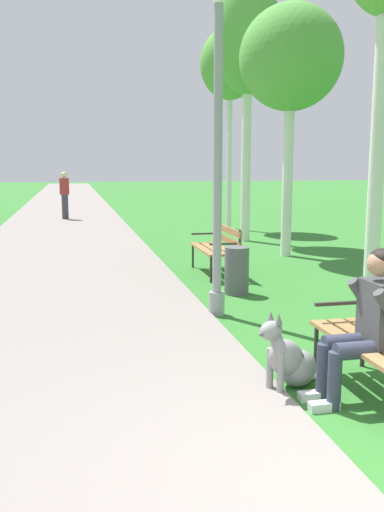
% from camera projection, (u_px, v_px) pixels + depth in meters
% --- Properties ---
extents(paved_path, '(3.83, 60.00, 0.04)m').
position_uv_depth(paved_path, '(67.00, 205.00, 25.93)').
color(paved_path, gray).
rests_on(paved_path, ground).
extents(park_bench_mid, '(0.55, 1.50, 0.85)m').
position_uv_depth(park_bench_mid, '(218.00, 245.00, 9.61)').
color(park_bench_mid, olive).
rests_on(park_bench_mid, ground).
extents(person_seated_on_near_bench, '(0.74, 0.49, 1.25)m').
position_uv_depth(person_seated_on_near_bench, '(367.00, 320.00, 4.38)').
color(person_seated_on_near_bench, '#33384C').
rests_on(person_seated_on_near_bench, ground).
extents(dog_grey, '(0.78, 0.47, 0.71)m').
position_uv_depth(dog_grey, '(290.00, 360.00, 4.69)').
color(dog_grey, gray).
rests_on(dog_grey, ground).
extents(lamp_post_near, '(0.24, 0.24, 4.05)m').
position_uv_depth(lamp_post_near, '(218.00, 148.00, 6.71)').
color(lamp_post_near, gray).
rests_on(lamp_post_near, ground).
extents(birch_tree_fourth, '(2.05, 2.11, 5.04)m').
position_uv_depth(birch_tree_fourth, '(291.00, 60.00, 11.00)').
color(birch_tree_fourth, silver).
rests_on(birch_tree_fourth, ground).
extents(birch_tree_fifth, '(1.65, 1.41, 6.25)m').
position_uv_depth(birch_tree_fifth, '(248.00, 41.00, 13.13)').
color(birch_tree_fifth, silver).
rests_on(birch_tree_fifth, ground).
extents(birch_tree_sixth, '(1.73, 1.79, 5.75)m').
position_uv_depth(birch_tree_sixth, '(230.00, 65.00, 15.77)').
color(birch_tree_sixth, silver).
rests_on(birch_tree_sixth, ground).
extents(litter_bin, '(0.36, 0.36, 0.70)m').
position_uv_depth(litter_bin, '(237.00, 271.00, 8.15)').
color(litter_bin, '#515156').
rests_on(litter_bin, ground).
extents(pedestrian_distant, '(0.32, 0.22, 1.65)m').
position_uv_depth(pedestrian_distant, '(65.00, 196.00, 18.94)').
color(pedestrian_distant, '#383842').
rests_on(pedestrian_distant, ground).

